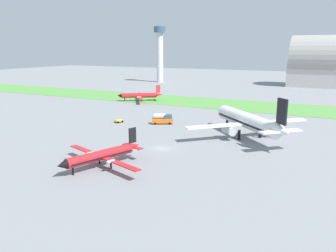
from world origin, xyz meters
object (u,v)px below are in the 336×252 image
(airplane_taxiing_turboprop, at_px, (140,95))
(baggage_cart_near_gate, at_px, (119,121))
(airplane_foreground_turboprop, at_px, (102,155))
(fuel_truck_midfield, at_px, (163,119))
(control_tower, at_px, (160,50))
(airplane_midfield_jet, at_px, (248,121))

(airplane_taxiing_turboprop, bearing_deg, baggage_cart_near_gate, 79.56)
(airplane_foreground_turboprop, height_order, fuel_truck_midfield, airplane_foreground_turboprop)
(airplane_foreground_turboprop, distance_m, fuel_truck_midfield, 41.43)
(airplane_foreground_turboprop, height_order, control_tower, control_tower)
(baggage_cart_near_gate, distance_m, fuel_truck_midfield, 14.13)
(airplane_taxiing_turboprop, bearing_deg, airplane_midfield_jet, 110.95)
(airplane_foreground_turboprop, relative_size, airplane_taxiing_turboprop, 1.06)
(airplane_midfield_jet, height_order, airplane_taxiing_turboprop, airplane_midfield_jet)
(airplane_midfield_jet, relative_size, control_tower, 0.74)
(airplane_foreground_turboprop, bearing_deg, fuel_truck_midfield, -150.50)
(fuel_truck_midfield, bearing_deg, airplane_midfield_jet, -38.31)
(airplane_foreground_turboprop, xyz_separation_m, control_tower, (-72.00, 159.72, 19.50))
(baggage_cart_near_gate, height_order, control_tower, control_tower)
(airplane_midfield_jet, bearing_deg, fuel_truck_midfield, 35.30)
(airplane_midfield_jet, height_order, fuel_truck_midfield, airplane_midfield_jet)
(baggage_cart_near_gate, bearing_deg, airplane_midfield_jet, 104.27)
(control_tower, bearing_deg, airplane_taxiing_turboprop, -67.80)
(airplane_taxiing_turboprop, relative_size, fuel_truck_midfield, 2.98)
(airplane_foreground_turboprop, bearing_deg, control_tower, -137.03)
(airplane_taxiing_turboprop, bearing_deg, fuel_truck_midfield, 96.35)
(airplane_midfield_jet, distance_m, baggage_cart_near_gate, 41.34)
(baggage_cart_near_gate, bearing_deg, fuel_truck_midfield, 123.75)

